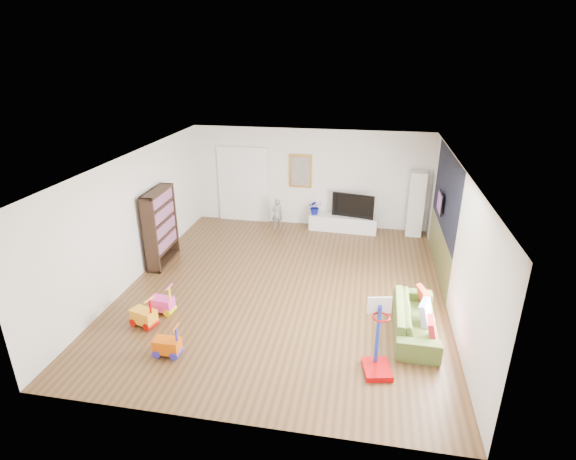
% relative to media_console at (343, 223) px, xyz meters
% --- Properties ---
extents(floor, '(6.50, 7.50, 0.00)m').
position_rel_media_console_xyz_m(floor, '(-0.99, -3.42, -0.21)').
color(floor, brown).
rests_on(floor, ground).
extents(ceiling, '(6.50, 7.50, 0.00)m').
position_rel_media_console_xyz_m(ceiling, '(-0.99, -3.42, 2.49)').
color(ceiling, white).
rests_on(ceiling, ground).
extents(wall_back, '(6.50, 0.00, 2.70)m').
position_rel_media_console_xyz_m(wall_back, '(-0.99, 0.33, 1.14)').
color(wall_back, silver).
rests_on(wall_back, ground).
extents(wall_front, '(6.50, 0.00, 2.70)m').
position_rel_media_console_xyz_m(wall_front, '(-0.99, -7.17, 1.14)').
color(wall_front, silver).
rests_on(wall_front, ground).
extents(wall_left, '(0.00, 7.50, 2.70)m').
position_rel_media_console_xyz_m(wall_left, '(-4.24, -3.42, 1.14)').
color(wall_left, silver).
rests_on(wall_left, ground).
extents(wall_right, '(0.00, 7.50, 2.70)m').
position_rel_media_console_xyz_m(wall_right, '(2.26, -3.42, 1.14)').
color(wall_right, silver).
rests_on(wall_right, ground).
extents(navy_accent, '(0.01, 3.20, 1.70)m').
position_rel_media_console_xyz_m(navy_accent, '(2.25, -2.02, 1.64)').
color(navy_accent, black).
rests_on(navy_accent, wall_right).
extents(olive_wainscot, '(0.01, 3.20, 1.00)m').
position_rel_media_console_xyz_m(olive_wainscot, '(2.25, -2.02, 0.29)').
color(olive_wainscot, brown).
rests_on(olive_wainscot, wall_right).
extents(doorway, '(1.45, 0.06, 2.10)m').
position_rel_media_console_xyz_m(doorway, '(-2.89, 0.29, 0.84)').
color(doorway, white).
rests_on(doorway, ground).
extents(painting_back, '(0.62, 0.06, 0.92)m').
position_rel_media_console_xyz_m(painting_back, '(-1.24, 0.29, 1.34)').
color(painting_back, gold).
rests_on(painting_back, wall_back).
extents(artwork_right, '(0.04, 0.56, 0.46)m').
position_rel_media_console_xyz_m(artwork_right, '(2.18, -1.82, 1.34)').
color(artwork_right, '#7F3F8C').
rests_on(artwork_right, wall_right).
extents(media_console, '(1.86, 0.56, 0.43)m').
position_rel_media_console_xyz_m(media_console, '(0.00, 0.00, 0.00)').
color(media_console, silver).
rests_on(media_console, ground).
extents(tall_cabinet, '(0.43, 0.43, 1.74)m').
position_rel_media_console_xyz_m(tall_cabinet, '(1.88, 0.05, 0.66)').
color(tall_cabinet, white).
rests_on(tall_cabinet, ground).
extents(bookshelf, '(0.36, 1.22, 1.76)m').
position_rel_media_console_xyz_m(bookshelf, '(-4.01, -2.73, 0.67)').
color(bookshelf, black).
rests_on(bookshelf, ground).
extents(sofa, '(0.75, 1.85, 0.54)m').
position_rel_media_console_xyz_m(sofa, '(1.58, -4.57, 0.05)').
color(sofa, '#536A2B').
rests_on(sofa, ground).
extents(basketball_hoop, '(0.52, 0.59, 1.24)m').
position_rel_media_console_xyz_m(basketball_hoop, '(0.92, -5.77, 0.40)').
color(basketball_hoop, '#B00205').
rests_on(basketball_hoop, ground).
extents(ride_on_yellow, '(0.51, 0.40, 0.60)m').
position_rel_media_console_xyz_m(ride_on_yellow, '(-3.24, -5.24, 0.09)').
color(ride_on_yellow, '#FFA51F').
rests_on(ride_on_yellow, ground).
extents(ride_on_orange, '(0.42, 0.26, 0.56)m').
position_rel_media_console_xyz_m(ride_on_orange, '(-2.46, -5.96, 0.07)').
color(ride_on_orange, '#DC5705').
rests_on(ride_on_orange, ground).
extents(ride_on_pink, '(0.46, 0.30, 0.58)m').
position_rel_media_console_xyz_m(ride_on_pink, '(-3.10, -4.77, 0.08)').
color(ride_on_pink, '#FF3DB2').
rests_on(ride_on_pink, ground).
extents(child, '(0.37, 0.32, 0.85)m').
position_rel_media_console_xyz_m(child, '(-1.81, -0.18, 0.21)').
color(child, slate).
rests_on(child, ground).
extents(tv, '(1.15, 0.38, 0.66)m').
position_rel_media_console_xyz_m(tv, '(0.27, 0.04, 0.54)').
color(tv, black).
rests_on(tv, media_console).
extents(vase_plant, '(0.44, 0.40, 0.42)m').
position_rel_media_console_xyz_m(vase_plant, '(-0.77, -0.02, 0.42)').
color(vase_plant, '#0B138D').
rests_on(vase_plant, media_console).
extents(pillow_left, '(0.13, 0.37, 0.36)m').
position_rel_media_console_xyz_m(pillow_left, '(1.78, -5.07, 0.21)').
color(pillow_left, red).
rests_on(pillow_left, sofa).
extents(pillow_center, '(0.23, 0.43, 0.41)m').
position_rel_media_console_xyz_m(pillow_center, '(1.73, -4.58, 0.21)').
color(pillow_center, white).
rests_on(pillow_center, sofa).
extents(pillow_right, '(0.19, 0.38, 0.37)m').
position_rel_media_console_xyz_m(pillow_right, '(1.74, -4.04, 0.21)').
color(pillow_right, '#C33B21').
rests_on(pillow_right, sofa).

